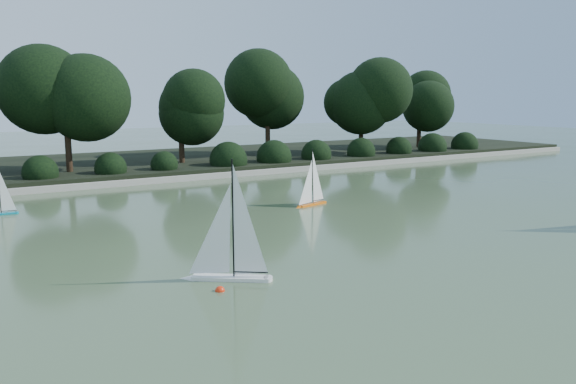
% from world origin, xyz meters
% --- Properties ---
extents(ground, '(80.00, 80.00, 0.00)m').
position_xyz_m(ground, '(0.00, 0.00, 0.00)').
color(ground, '#35462A').
rests_on(ground, ground).
extents(pond_coping, '(40.00, 0.35, 0.18)m').
position_xyz_m(pond_coping, '(0.00, 9.00, 0.09)').
color(pond_coping, gray).
rests_on(pond_coping, ground).
extents(far_bank, '(40.00, 8.00, 0.30)m').
position_xyz_m(far_bank, '(0.00, 13.00, 0.15)').
color(far_bank, black).
rests_on(far_bank, ground).
extents(tree_line, '(26.31, 3.93, 4.39)m').
position_xyz_m(tree_line, '(1.23, 11.44, 2.64)').
color(tree_line, black).
rests_on(tree_line, ground).
extents(shrub_hedge, '(29.10, 1.10, 1.10)m').
position_xyz_m(shrub_hedge, '(0.00, 9.90, 0.45)').
color(shrub_hedge, black).
rests_on(shrub_hedge, ground).
extents(sailboat_white_a, '(1.25, 0.97, 1.93)m').
position_xyz_m(sailboat_white_a, '(-2.97, -0.74, 0.30)').
color(sailboat_white_a, silver).
rests_on(sailboat_white_a, ground).
extents(sailboat_orange, '(1.10, 0.43, 1.50)m').
position_xyz_m(sailboat_orange, '(1.31, 3.38, 0.24)').
color(sailboat_orange, orange).
rests_on(sailboat_orange, ground).
extents(race_buoy, '(0.14, 0.14, 0.14)m').
position_xyz_m(race_buoy, '(-3.22, -1.17, 0.00)').
color(race_buoy, red).
rests_on(race_buoy, ground).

